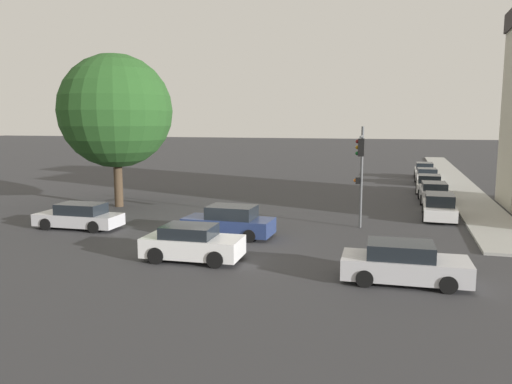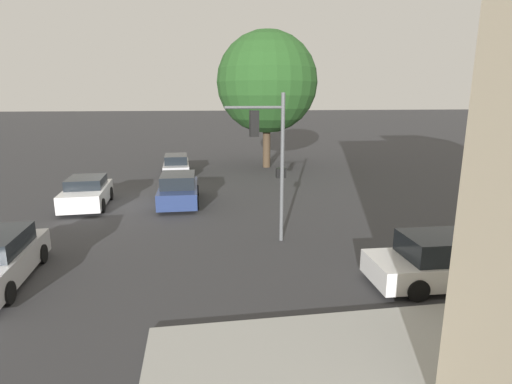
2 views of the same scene
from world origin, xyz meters
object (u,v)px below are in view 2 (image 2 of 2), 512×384
object	(u,v)px
crossing_car_1	(176,165)
crossing_car_0	(87,193)
traffic_signal	(269,147)
crossing_car_3	(179,190)
street_tree	(267,82)
parked_car_0	(450,261)

from	to	relation	value
crossing_car_1	crossing_car_0	bearing A→B (deg)	152.52
traffic_signal	crossing_car_3	xyz separation A→B (m)	(-5.99, -3.48, -2.77)
street_tree	crossing_car_3	world-z (taller)	street_tree
traffic_signal	parked_car_0	xyz separation A→B (m)	(4.27, 4.46, -2.81)
traffic_signal	crossing_car_1	bearing A→B (deg)	14.14
crossing_car_0	crossing_car_1	xyz separation A→B (m)	(-8.21, 3.96, -0.06)
parked_car_0	crossing_car_3	bearing A→B (deg)	129.16
street_tree	parked_car_0	xyz separation A→B (m)	(20.29, 1.65, -5.62)
crossing_car_1	crossing_car_3	size ratio (longest dim) A/B	1.04
crossing_car_0	crossing_car_3	bearing A→B (deg)	86.55
crossing_car_0	crossing_car_1	distance (m)	9.11
crossing_car_0	traffic_signal	bearing A→B (deg)	49.86
crossing_car_1	crossing_car_3	distance (m)	8.28
traffic_signal	parked_car_0	size ratio (longest dim) A/B	1.14
traffic_signal	parked_car_0	bearing A→B (deg)	-135.07
street_tree	crossing_car_0	world-z (taller)	street_tree
crossing_car_1	traffic_signal	bearing A→B (deg)	-166.32
street_tree	parked_car_0	size ratio (longest dim) A/B	2.11
crossing_car_3	parked_car_0	size ratio (longest dim) A/B	0.93
traffic_signal	crossing_car_0	xyz separation A→B (m)	(-6.05, -7.89, -2.80)
crossing_car_1	parked_car_0	distance (m)	20.34
street_tree	traffic_signal	size ratio (longest dim) A/B	1.86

